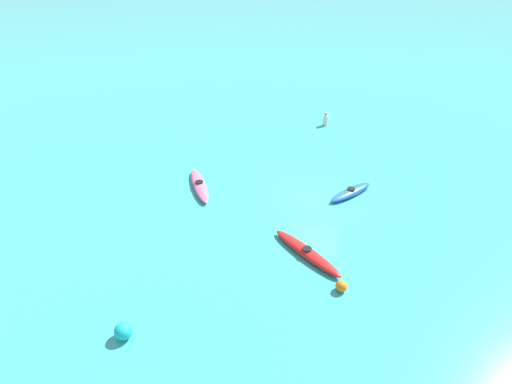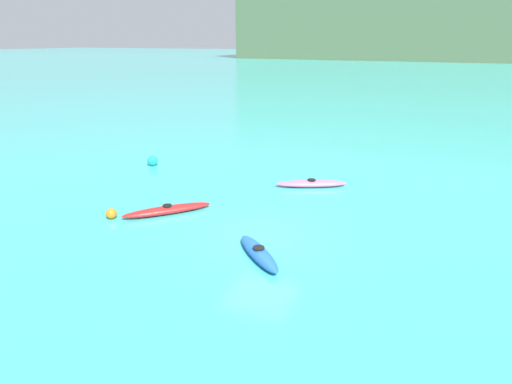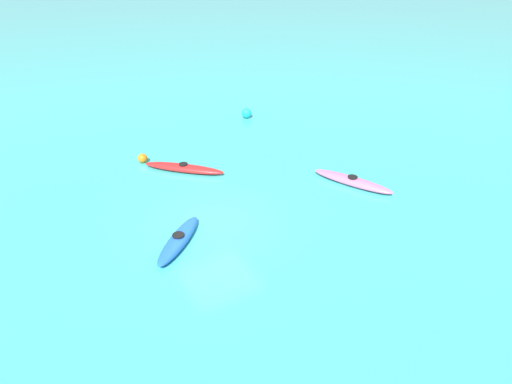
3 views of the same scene
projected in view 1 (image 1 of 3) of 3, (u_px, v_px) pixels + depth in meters
name	position (u px, v px, depth m)	size (l,w,h in m)	color
ground_plane	(319.00, 199.00, 19.98)	(600.00, 600.00, 0.00)	#38ADA8
kayak_red	(307.00, 252.00, 16.40)	(2.87, 2.95, 0.37)	red
kayak_blue	(351.00, 192.00, 20.17)	(2.32, 2.30, 0.37)	blue
kayak_pink	(199.00, 185.00, 20.71)	(3.27, 1.94, 0.37)	pink
buoy_orange	(341.00, 286.00, 14.77)	(0.41, 0.41, 0.41)	orange
buoy_cyan	(123.00, 331.00, 13.03)	(0.57, 0.57, 0.57)	#19B7C6
person_near_shore	(325.00, 120.00, 27.27)	(0.38, 0.38, 0.88)	silver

